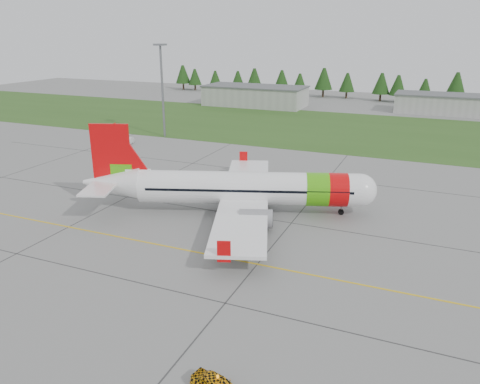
% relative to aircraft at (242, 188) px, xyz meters
% --- Properties ---
extents(ground, '(320.00, 320.00, 0.00)m').
position_rel_aircraft_xyz_m(ground, '(-2.77, -20.97, -3.39)').
color(ground, gray).
rests_on(ground, ground).
extents(aircraft, '(37.32, 35.43, 11.74)m').
position_rel_aircraft_xyz_m(aircraft, '(0.00, 0.00, 0.00)').
color(aircraft, white).
rests_on(aircraft, ground).
extents(follow_me_car, '(1.64, 1.82, 3.91)m').
position_rel_aircraft_xyz_m(follow_me_car, '(11.38, -31.16, -1.43)').
color(follow_me_car, '#FCB30E').
rests_on(follow_me_car, ground).
extents(service_van, '(1.97, 1.91, 4.51)m').
position_rel_aircraft_xyz_m(service_van, '(-37.85, 27.10, -1.13)').
color(service_van, silver).
rests_on(service_van, ground).
extents(grass_strip, '(320.00, 50.00, 0.03)m').
position_rel_aircraft_xyz_m(grass_strip, '(-2.77, 61.03, -3.37)').
color(grass_strip, '#30561E').
rests_on(grass_strip, ground).
extents(taxi_guideline, '(120.00, 0.25, 0.02)m').
position_rel_aircraft_xyz_m(taxi_guideline, '(-2.77, -12.97, -3.37)').
color(taxi_guideline, gold).
rests_on(taxi_guideline, ground).
extents(hangar_west, '(32.00, 14.00, 6.00)m').
position_rel_aircraft_xyz_m(hangar_west, '(-32.77, 89.03, -0.39)').
color(hangar_west, '#A8A8A3').
rests_on(hangar_west, ground).
extents(hangar_east, '(24.00, 12.00, 5.20)m').
position_rel_aircraft_xyz_m(hangar_east, '(22.23, 97.03, -0.79)').
color(hangar_east, '#A8A8A3').
rests_on(hangar_east, ground).
extents(floodlight_mast, '(0.50, 0.50, 20.00)m').
position_rel_aircraft_xyz_m(floodlight_mast, '(-34.77, 37.03, 6.61)').
color(floodlight_mast, slate).
rests_on(floodlight_mast, ground).
extents(treeline, '(160.00, 8.00, 10.00)m').
position_rel_aircraft_xyz_m(treeline, '(-2.77, 117.03, 1.61)').
color(treeline, '#1C3F14').
rests_on(treeline, ground).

